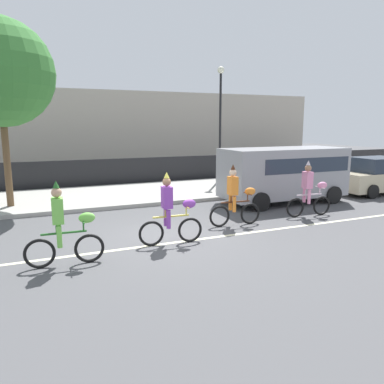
# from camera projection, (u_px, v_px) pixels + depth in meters

# --- Properties ---
(ground_plane) EXTENTS (80.00, 80.00, 0.00)m
(ground_plane) POSITION_uv_depth(u_px,v_px,m) (166.00, 238.00, 10.38)
(ground_plane) COLOR #4C4C4F
(road_centre_line) EXTENTS (36.00, 0.14, 0.01)m
(road_centre_line) POSITION_uv_depth(u_px,v_px,m) (173.00, 243.00, 9.93)
(road_centre_line) COLOR beige
(road_centre_line) RESTS_ON ground
(sidewalk_curb) EXTENTS (60.00, 5.00, 0.15)m
(sidewalk_curb) POSITION_uv_depth(u_px,v_px,m) (117.00, 195.00, 16.25)
(sidewalk_curb) COLOR #9E9B93
(sidewalk_curb) RESTS_ON ground
(fence_line) EXTENTS (40.00, 0.08, 1.40)m
(fence_line) POSITION_uv_depth(u_px,v_px,m) (104.00, 173.00, 18.76)
(fence_line) COLOR black
(fence_line) RESTS_ON ground
(building_backdrop) EXTENTS (28.00, 8.00, 5.18)m
(building_backdrop) POSITION_uv_depth(u_px,v_px,m) (111.00, 132.00, 27.02)
(building_backdrop) COLOR #B2A899
(building_backdrop) RESTS_ON ground
(parade_cyclist_lime) EXTENTS (1.72, 0.50, 1.92)m
(parade_cyclist_lime) POSITION_uv_depth(u_px,v_px,m) (64.00, 229.00, 8.21)
(parade_cyclist_lime) COLOR black
(parade_cyclist_lime) RESTS_ON ground
(parade_cyclist_purple) EXTENTS (1.72, 0.50, 1.92)m
(parade_cyclist_purple) POSITION_uv_depth(u_px,v_px,m) (171.00, 213.00, 9.69)
(parade_cyclist_purple) COLOR black
(parade_cyclist_purple) RESTS_ON ground
(parade_cyclist_orange) EXTENTS (1.72, 0.50, 1.92)m
(parade_cyclist_orange) POSITION_uv_depth(u_px,v_px,m) (236.00, 199.00, 11.50)
(parade_cyclist_orange) COLOR black
(parade_cyclist_orange) RESTS_ON ground
(parade_cyclist_pink) EXTENTS (1.72, 0.50, 1.92)m
(parade_cyclist_pink) POSITION_uv_depth(u_px,v_px,m) (310.00, 192.00, 12.67)
(parade_cyclist_pink) COLOR black
(parade_cyclist_pink) RESTS_ON ground
(parked_van_grey) EXTENTS (5.00, 2.22, 2.18)m
(parked_van_grey) POSITION_uv_depth(u_px,v_px,m) (285.00, 171.00, 14.91)
(parked_van_grey) COLOR #99999E
(parked_van_grey) RESTS_ON ground
(parked_car_beige) EXTENTS (4.10, 1.92, 1.64)m
(parked_car_beige) POSITION_uv_depth(u_px,v_px,m) (378.00, 176.00, 16.99)
(parked_car_beige) COLOR beige
(parked_car_beige) RESTS_ON ground
(street_lamp_post) EXTENTS (0.36, 0.36, 5.86)m
(street_lamp_post) POSITION_uv_depth(u_px,v_px,m) (220.00, 107.00, 19.35)
(street_lamp_post) COLOR black
(street_lamp_post) RESTS_ON sidewalk_curb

